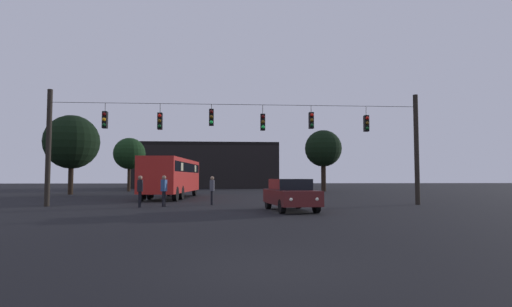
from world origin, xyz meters
The scene contains 11 objects.
ground_plane centered at (0.00, 24.50, 0.00)m, with size 168.00×168.00×0.00m, color black.
overhead_signal_span centered at (-0.02, 16.11, 3.88)m, with size 21.36×0.44×6.52m.
city_bus centered at (-4.89, 24.84, 1.87)m, with size 3.34×11.16×3.00m.
car_near_right centered at (2.39, 12.27, 0.80)m, with size 2.28×4.48×1.52m.
pedestrian_crossing_left centered at (-5.28, 15.08, 0.96)m, with size 0.25×0.37×1.69m.
pedestrian_crossing_center centered at (-1.51, 16.69, 0.94)m, with size 0.26×0.37×1.67m.
pedestrian_crossing_right centered at (-4.08, 15.45, 0.97)m, with size 0.31×0.40×1.71m.
corner_building centered at (-3.77, 55.62, 3.38)m, with size 21.24×9.17×6.76m.
tree_left_silhouette centered at (-12.01, 40.86, 4.37)m, with size 3.65×3.65×6.22m.
tree_behind_building centered at (10.45, 39.07, 4.94)m, with size 4.24×4.24×7.10m.
tree_right_far centered at (-15.36, 32.31, 4.95)m, with size 5.09×5.09×7.51m.
Camera 1 is at (-0.62, -7.00, 1.58)m, focal length 28.40 mm.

